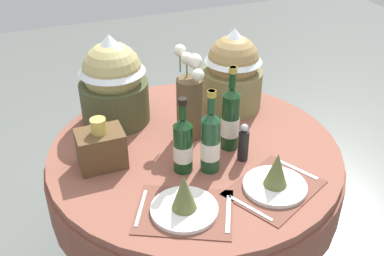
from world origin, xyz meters
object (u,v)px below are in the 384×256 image
object	(u,v)px
gift_tub_back_right	(233,67)
place_setting_left	(184,202)
flower_vase	(190,101)
wine_bottle_rear	(183,145)
gift_tub_back_left	(113,77)
place_setting_right	(276,179)
wine_bottle_right	(230,118)
pepper_mill	(243,144)
dining_table	(195,175)
woven_basket_side_left	(101,148)
wine_bottle_left	(210,141)

from	to	relation	value
gift_tub_back_right	place_setting_left	bearing A→B (deg)	-127.62
flower_vase	wine_bottle_rear	xyz separation A→B (m)	(-0.12, -0.23, -0.05)
gift_tub_back_left	gift_tub_back_right	distance (m)	0.56
place_setting_right	wine_bottle_right	xyz separation A→B (m)	(-0.04, 0.32, 0.09)
place_setting_left	pepper_mill	bearing A→B (deg)	32.05
dining_table	gift_tub_back_left	bearing A→B (deg)	125.84
flower_vase	wine_bottle_rear	world-z (taller)	flower_vase
flower_vase	gift_tub_back_right	size ratio (longest dim) A/B	1.00
pepper_mill	woven_basket_side_left	bearing A→B (deg)	162.29
dining_table	gift_tub_back_right	bearing A→B (deg)	41.84
wine_bottle_rear	wine_bottle_left	bearing A→B (deg)	-19.23
wine_bottle_rear	place_setting_right	bearing A→B (deg)	-40.44
place_setting_right	wine_bottle_rear	bearing A→B (deg)	139.56
pepper_mill	gift_tub_back_left	world-z (taller)	gift_tub_back_left
wine_bottle_left	wine_bottle_right	world-z (taller)	wine_bottle_right
wine_bottle_left	gift_tub_back_left	size ratio (longest dim) A/B	0.83
flower_vase	place_setting_left	bearing A→B (deg)	-113.55
wine_bottle_right	place_setting_right	bearing A→B (deg)	-83.12
woven_basket_side_left	dining_table	bearing A→B (deg)	-3.33
flower_vase	wine_bottle_left	size ratio (longest dim) A/B	1.14
wine_bottle_rear	gift_tub_back_left	bearing A→B (deg)	107.77
place_setting_left	gift_tub_back_right	xyz separation A→B (m)	(0.49, 0.63, 0.16)
place_setting_left	pepper_mill	distance (m)	0.40
woven_basket_side_left	wine_bottle_left	bearing A→B (deg)	-25.44
dining_table	wine_bottle_rear	size ratio (longest dim) A/B	3.95
woven_basket_side_left	flower_vase	bearing A→B (deg)	10.95
pepper_mill	gift_tub_back_right	world-z (taller)	gift_tub_back_right
flower_vase	gift_tub_back_right	xyz separation A→B (m)	(0.28, 0.17, 0.04)
place_setting_left	gift_tub_back_right	distance (m)	0.81
pepper_mill	wine_bottle_right	bearing A→B (deg)	96.44
place_setting_right	wine_bottle_rear	xyz separation A→B (m)	(-0.28, 0.24, 0.07)
wine_bottle_right	woven_basket_side_left	world-z (taller)	wine_bottle_right
flower_vase	dining_table	bearing A→B (deg)	-99.75
wine_bottle_rear	wine_bottle_right	bearing A→B (deg)	18.43
place_setting_right	wine_bottle_left	size ratio (longest dim) A/B	1.20
wine_bottle_right	flower_vase	bearing A→B (deg)	129.28
pepper_mill	gift_tub_back_right	bearing A→B (deg)	70.26
place_setting_right	dining_table	bearing A→B (deg)	116.01
place_setting_left	woven_basket_side_left	distance (m)	0.44
flower_vase	wine_bottle_right	xyz separation A→B (m)	(0.12, -0.15, -0.03)
dining_table	gift_tub_back_left	distance (m)	0.57
dining_table	gift_tub_back_right	distance (m)	0.54
place_setting_right	woven_basket_side_left	world-z (taller)	woven_basket_side_left
place_setting_right	wine_bottle_left	world-z (taller)	wine_bottle_left
place_setting_right	woven_basket_side_left	bearing A→B (deg)	145.71
wine_bottle_right	dining_table	bearing A→B (deg)	161.07
place_setting_left	flower_vase	size ratio (longest dim) A/B	1.06
gift_tub_back_left	dining_table	bearing A→B (deg)	-54.16
place_setting_left	wine_bottle_left	bearing A→B (deg)	47.38
wine_bottle_left	pepper_mill	bearing A→B (deg)	4.46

